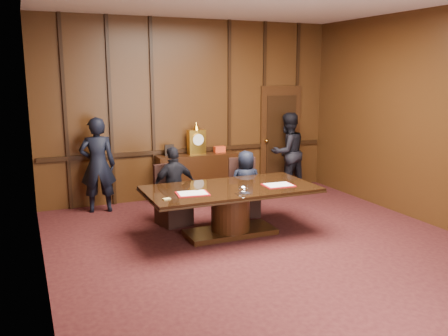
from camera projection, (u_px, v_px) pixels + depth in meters
name	position (u px, v px, depth m)	size (l,w,h in m)	color
room	(280.00, 130.00, 6.39)	(7.00, 7.04, 3.50)	black
sideboard	(197.00, 175.00, 9.42)	(1.60, 0.45, 1.54)	black
conference_table	(230.00, 203.00, 7.30)	(2.62, 1.32, 0.76)	black
folder_left	(193.00, 193.00, 6.84)	(0.50, 0.38, 0.02)	#AB0F13
folder_right	(278.00, 185.00, 7.35)	(0.48, 0.35, 0.02)	#AB0F13
inkstand	(243.00, 190.00, 6.83)	(0.20, 0.14, 0.12)	white
notepad	(167.00, 199.00, 6.55)	(0.10, 0.07, 0.01)	#E2C96E
chair_left	(173.00, 207.00, 7.88)	(0.58, 0.58, 0.99)	black
chair_right	(244.00, 198.00, 8.39)	(0.57, 0.57, 0.99)	black
signatory_left	(174.00, 186.00, 7.74)	(0.77, 0.32, 1.31)	black
signatory_right	(246.00, 184.00, 8.26)	(0.57, 0.37, 1.16)	black
witness_left	(98.00, 165.00, 8.46)	(0.63, 0.41, 1.72)	black
witness_right	(288.00, 152.00, 9.98)	(0.81, 0.63, 1.66)	black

